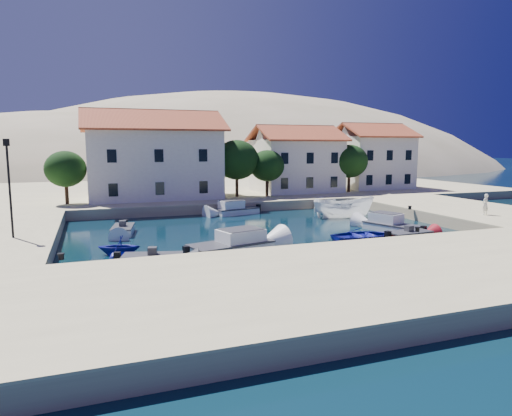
# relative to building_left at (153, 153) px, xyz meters

# --- Properties ---
(ground) EXTENTS (400.00, 400.00, 0.00)m
(ground) POSITION_rel_building_left_xyz_m (6.00, -28.00, -5.94)
(ground) COLOR black
(ground) RESTS_ON ground
(quay_south) EXTENTS (52.00, 12.00, 1.00)m
(quay_south) POSITION_rel_building_left_xyz_m (6.00, -34.00, -5.44)
(quay_south) COLOR tan
(quay_south) RESTS_ON ground
(quay_east) EXTENTS (11.00, 20.00, 1.00)m
(quay_east) POSITION_rel_building_left_xyz_m (26.50, -18.00, -5.44)
(quay_east) COLOR tan
(quay_east) RESTS_ON ground
(quay_north) EXTENTS (80.00, 36.00, 1.00)m
(quay_north) POSITION_rel_building_left_xyz_m (8.00, 10.00, -5.44)
(quay_north) COLOR tan
(quay_north) RESTS_ON ground
(hills) EXTENTS (254.00, 176.00, 99.00)m
(hills) POSITION_rel_building_left_xyz_m (26.64, 95.62, -29.34)
(hills) COLOR #9B8E69
(hills) RESTS_ON ground
(building_left) EXTENTS (14.70, 9.45, 9.70)m
(building_left) POSITION_rel_building_left_xyz_m (0.00, 0.00, 0.00)
(building_left) COLOR silver
(building_left) RESTS_ON quay_north
(building_mid) EXTENTS (10.50, 8.40, 8.30)m
(building_mid) POSITION_rel_building_left_xyz_m (18.00, 1.00, -0.71)
(building_mid) COLOR silver
(building_mid) RESTS_ON quay_north
(building_right) EXTENTS (9.45, 8.40, 8.80)m
(building_right) POSITION_rel_building_left_xyz_m (30.00, 2.00, -0.46)
(building_right) COLOR silver
(building_right) RESTS_ON quay_north
(trees) EXTENTS (37.30, 5.30, 6.45)m
(trees) POSITION_rel_building_left_xyz_m (10.51, -2.54, -1.10)
(trees) COLOR #382314
(trees) RESTS_ON quay_north
(lamppost) EXTENTS (0.35, 0.25, 6.22)m
(lamppost) POSITION_rel_building_left_xyz_m (-11.50, -20.00, -1.18)
(lamppost) COLOR black
(lamppost) RESTS_ON quay_west
(bollards) EXTENTS (29.36, 9.56, 0.30)m
(bollards) POSITION_rel_building_left_xyz_m (8.80, -24.13, -4.79)
(bollards) COLOR black
(bollards) RESTS_ON ground
(motorboat_grey_sw) EXTENTS (3.65, 2.33, 1.25)m
(motorboat_grey_sw) POSITION_rel_building_left_xyz_m (-3.56, -26.08, -5.64)
(motorboat_grey_sw) COLOR #36363B
(motorboat_grey_sw) RESTS_ON ground
(cabin_cruiser_south) EXTENTS (5.88, 3.68, 1.60)m
(cabin_cruiser_south) POSITION_rel_building_left_xyz_m (1.61, -24.52, -5.46)
(cabin_cruiser_south) COLOR white
(cabin_cruiser_south) RESTS_ON ground
(rowboat_south) EXTENTS (4.73, 3.39, 0.98)m
(rowboat_south) POSITION_rel_building_left_xyz_m (11.66, -24.33, -5.94)
(rowboat_south) COLOR navy
(rowboat_south) RESTS_ON ground
(motorboat_red_se) EXTENTS (3.49, 1.82, 1.25)m
(motorboat_red_se) POSITION_rel_building_left_xyz_m (14.90, -25.23, -5.64)
(motorboat_red_se) COLOR maroon
(motorboat_red_se) RESTS_ON ground
(cabin_cruiser_east) EXTENTS (3.29, 4.98, 1.60)m
(cabin_cruiser_east) POSITION_rel_building_left_xyz_m (15.84, -22.03, -5.46)
(cabin_cruiser_east) COLOR white
(cabin_cruiser_east) RESTS_ON ground
(boat_east) EXTENTS (6.14, 3.74, 2.23)m
(boat_east) POSITION_rel_building_left_xyz_m (15.62, -14.89, -5.94)
(boat_east) COLOR white
(boat_east) RESTS_ON ground
(motorboat_white_ne) EXTENTS (3.10, 3.97, 1.25)m
(motorboat_white_ne) POSITION_rel_building_left_xyz_m (16.43, -9.09, -5.64)
(motorboat_white_ne) COLOR white
(motorboat_white_ne) RESTS_ON ground
(rowboat_west) EXTENTS (3.14, 2.91, 1.36)m
(rowboat_west) POSITION_rel_building_left_xyz_m (-5.21, -22.77, -5.94)
(rowboat_west) COLOR navy
(rowboat_west) RESTS_ON ground
(motorboat_white_west) EXTENTS (2.10, 3.65, 1.25)m
(motorboat_white_west) POSITION_rel_building_left_xyz_m (-4.53, -15.87, -5.64)
(motorboat_white_west) COLOR white
(motorboat_white_west) RESTS_ON ground
(cabin_cruiser_north) EXTENTS (4.69, 2.76, 1.60)m
(cabin_cruiser_north) POSITION_rel_building_left_xyz_m (6.91, -9.00, -5.46)
(cabin_cruiser_north) COLOR white
(cabin_cruiser_north) RESTS_ON ground
(pedestrian) EXTENTS (0.72, 0.55, 1.77)m
(pedestrian) POSITION_rel_building_left_xyz_m (24.52, -22.84, -4.05)
(pedestrian) COLOR silver
(pedestrian) RESTS_ON quay_east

